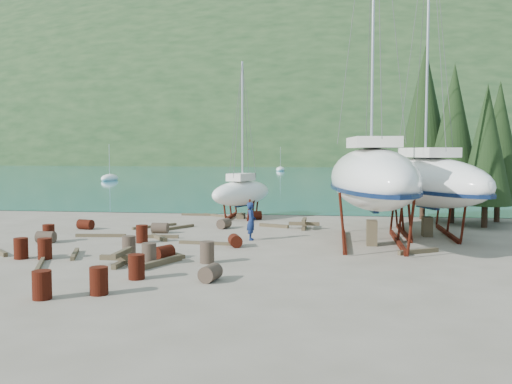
# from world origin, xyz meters

# --- Properties ---
(ground) EXTENTS (600.00, 600.00, 0.00)m
(ground) POSITION_xyz_m (0.00, 0.00, 0.00)
(ground) COLOR #6B6355
(ground) RESTS_ON ground
(bay_water) EXTENTS (700.00, 700.00, 0.00)m
(bay_water) POSITION_xyz_m (0.00, 315.00, 0.01)
(bay_water) COLOR #186C7B
(bay_water) RESTS_ON ground
(far_hill) EXTENTS (800.00, 360.00, 110.00)m
(far_hill) POSITION_xyz_m (0.00, 320.00, 0.00)
(far_hill) COLOR #1C361B
(far_hill) RESTS_ON ground
(far_house_left) EXTENTS (6.60, 5.60, 5.60)m
(far_house_left) POSITION_xyz_m (-60.00, 190.00, 2.92)
(far_house_left) COLOR beige
(far_house_left) RESTS_ON ground
(far_house_center) EXTENTS (6.60, 5.60, 5.60)m
(far_house_center) POSITION_xyz_m (-20.00, 190.00, 2.92)
(far_house_center) COLOR beige
(far_house_center) RESTS_ON ground
(far_house_right) EXTENTS (6.60, 5.60, 5.60)m
(far_house_right) POSITION_xyz_m (30.00, 190.00, 2.92)
(far_house_right) COLOR beige
(far_house_right) RESTS_ON ground
(cypress_near_right) EXTENTS (3.60, 3.60, 10.00)m
(cypress_near_right) POSITION_xyz_m (12.50, 12.00, 5.79)
(cypress_near_right) COLOR black
(cypress_near_right) RESTS_ON ground
(cypress_mid_right) EXTENTS (3.06, 3.06, 8.50)m
(cypress_mid_right) POSITION_xyz_m (14.00, 10.00, 4.92)
(cypress_mid_right) COLOR black
(cypress_mid_right) RESTS_ON ground
(cypress_back_left) EXTENTS (4.14, 4.14, 11.50)m
(cypress_back_left) POSITION_xyz_m (11.00, 14.00, 6.66)
(cypress_back_left) COLOR black
(cypress_back_left) RESTS_ON ground
(cypress_far_right) EXTENTS (3.24, 3.24, 9.00)m
(cypress_far_right) POSITION_xyz_m (15.50, 13.00, 5.21)
(cypress_far_right) COLOR black
(cypress_far_right) RESTS_ON ground
(moored_boat_left) EXTENTS (2.00, 5.00, 6.05)m
(moored_boat_left) POSITION_xyz_m (-30.00, 60.00, 0.39)
(moored_boat_left) COLOR white
(moored_boat_left) RESTS_ON ground
(moored_boat_mid) EXTENTS (2.00, 5.00, 6.05)m
(moored_boat_mid) POSITION_xyz_m (10.00, 80.00, 0.39)
(moored_boat_mid) COLOR white
(moored_boat_mid) RESTS_ON ground
(moored_boat_far) EXTENTS (2.00, 5.00, 6.05)m
(moored_boat_far) POSITION_xyz_m (-8.00, 110.00, 0.39)
(moored_boat_far) COLOR white
(moored_boat_far) RESTS_ON ground
(large_sailboat_near) EXTENTS (5.07, 13.10, 20.12)m
(large_sailboat_near) POSITION_xyz_m (6.98, 3.14, 3.24)
(large_sailboat_near) COLOR white
(large_sailboat_near) RESTS_ON ground
(large_sailboat_far) EXTENTS (7.00, 11.72, 17.84)m
(large_sailboat_far) POSITION_xyz_m (10.08, 6.44, 2.91)
(large_sailboat_far) COLOR white
(large_sailboat_far) RESTS_ON ground
(small_sailboat_shore) EXTENTS (4.38, 6.91, 10.58)m
(small_sailboat_shore) POSITION_xyz_m (-1.09, 12.89, 1.75)
(small_sailboat_shore) COLOR white
(small_sailboat_shore) RESTS_ON ground
(worker) EXTENTS (0.54, 0.75, 1.93)m
(worker) POSITION_xyz_m (1.01, 3.30, 0.97)
(worker) COLOR #11204C
(worker) RESTS_ON ground
(drum_0) EXTENTS (0.58, 0.58, 0.88)m
(drum_0) POSITION_xyz_m (-6.77, -3.06, 0.44)
(drum_0) COLOR #4F1A0D
(drum_0) RESTS_ON ground
(drum_1) EXTENTS (0.74, 0.98, 0.58)m
(drum_1) POSITION_xyz_m (0.98, -6.09, 0.29)
(drum_1) COLOR #2D2823
(drum_1) RESTS_ON ground
(drum_2) EXTENTS (1.00, 0.78, 0.58)m
(drum_2) POSITION_xyz_m (-9.11, 5.93, 0.29)
(drum_2) COLOR #4F1A0D
(drum_2) RESTS_ON ground
(drum_3) EXTENTS (0.58, 0.58, 0.88)m
(drum_3) POSITION_xyz_m (-3.56, -9.18, 0.44)
(drum_3) COLOR #4F1A0D
(drum_3) RESTS_ON ground
(drum_4) EXTENTS (1.01, 0.80, 0.58)m
(drum_4) POSITION_xyz_m (-0.06, 12.00, 0.29)
(drum_4) COLOR #4F1A0D
(drum_4) RESTS_ON ground
(drum_5) EXTENTS (0.58, 0.58, 0.88)m
(drum_5) POSITION_xyz_m (-2.05, -3.65, 0.44)
(drum_5) COLOR #2D2823
(drum_5) RESTS_ON ground
(drum_6) EXTENTS (0.84, 1.02, 0.58)m
(drum_6) POSITION_xyz_m (0.56, 1.13, 0.29)
(drum_6) COLOR #4F1A0D
(drum_6) RESTS_ON ground
(drum_7) EXTENTS (0.58, 0.58, 0.88)m
(drum_7) POSITION_xyz_m (-2.08, -8.40, 0.44)
(drum_7) COLOR #4F1A0D
(drum_7) RESTS_ON ground
(drum_8) EXTENTS (0.58, 0.58, 0.88)m
(drum_8) POSITION_xyz_m (-8.91, 1.27, 0.44)
(drum_8) COLOR #4F1A0D
(drum_8) RESTS_ON ground
(drum_9) EXTENTS (0.89, 0.59, 0.58)m
(drum_9) POSITION_xyz_m (-4.36, 5.04, 0.29)
(drum_9) COLOR #2D2823
(drum_9) RESTS_ON ground
(drum_10) EXTENTS (0.58, 0.58, 0.88)m
(drum_10) POSITION_xyz_m (-1.67, -6.13, 0.44)
(drum_10) COLOR #4F1A0D
(drum_10) RESTS_ON ground
(drum_11) EXTENTS (0.80, 1.01, 0.58)m
(drum_11) POSITION_xyz_m (-1.23, 7.43, 0.29)
(drum_11) COLOR #2D2823
(drum_11) RESTS_ON ground
(drum_12) EXTENTS (0.90, 1.04, 0.58)m
(drum_12) POSITION_xyz_m (-1.85, -2.40, 0.29)
(drum_12) COLOR #4F1A0D
(drum_12) RESTS_ON ground
(drum_13) EXTENTS (0.58, 0.58, 0.88)m
(drum_13) POSITION_xyz_m (-7.81, -3.11, 0.44)
(drum_13) COLOR #4F1A0D
(drum_13) RESTS_ON ground
(drum_14) EXTENTS (0.58, 0.58, 0.88)m
(drum_14) POSITION_xyz_m (-4.22, 1.68, 0.44)
(drum_14) COLOR #4F1A0D
(drum_14) RESTS_ON ground
(drum_15) EXTENTS (0.89, 0.59, 0.58)m
(drum_15) POSITION_xyz_m (-8.91, 0.99, 0.29)
(drum_15) COLOR #2D2823
(drum_15) RESTS_ON ground
(drum_16) EXTENTS (0.58, 0.58, 0.88)m
(drum_16) POSITION_xyz_m (-3.52, -1.94, 0.44)
(drum_16) COLOR #2D2823
(drum_16) RESTS_ON ground
(drum_17) EXTENTS (0.58, 0.58, 0.88)m
(drum_17) POSITION_xyz_m (0.14, -2.92, 0.44)
(drum_17) COLOR #2D2823
(drum_17) RESTS_ON ground
(timber_0) EXTENTS (1.94, 1.52, 0.14)m
(timber_0) POSITION_xyz_m (-3.06, 13.55, 0.07)
(timber_0) COLOR brown
(timber_0) RESTS_ON ground
(timber_1) EXTENTS (1.90, 1.29, 0.19)m
(timber_1) POSITION_xyz_m (8.90, 0.50, 0.10)
(timber_1) COLOR brown
(timber_1) RESTS_ON ground
(timber_3) EXTENTS (1.35, 2.86, 0.15)m
(timber_3) POSITION_xyz_m (-6.13, -4.66, 0.07)
(timber_3) COLOR brown
(timber_3) RESTS_ON ground
(timber_4) EXTENTS (1.89, 0.32, 0.17)m
(timber_4) POSITION_xyz_m (-3.77, 3.27, 0.09)
(timber_4) COLOR brown
(timber_4) RESTS_ON ground
(timber_5) EXTENTS (1.98, 1.94, 0.16)m
(timber_5) POSITION_xyz_m (-1.97, -1.26, 0.08)
(timber_5) COLOR brown
(timber_5) RESTS_ON ground
(timber_6) EXTENTS (1.84, 0.86, 0.19)m
(timber_6) POSITION_xyz_m (1.61, 8.40, 0.10)
(timber_6) COLOR brown
(timber_6) RESTS_ON ground
(timber_8) EXTENTS (1.30, 1.57, 0.19)m
(timber_8) POSITION_xyz_m (-3.71, 2.82, 0.09)
(timber_8) COLOR brown
(timber_8) RESTS_ON ground
(timber_9) EXTENTS (2.58, 0.20, 0.15)m
(timber_9) POSITION_xyz_m (-4.28, 13.83, 0.08)
(timber_9) COLOR brown
(timber_9) RESTS_ON ground
(timber_10) EXTENTS (1.59, 2.64, 0.16)m
(timber_10) POSITION_xyz_m (-3.96, 6.72, 0.08)
(timber_10) COLOR brown
(timber_10) RESTS_ON ground
(timber_11) EXTENTS (2.63, 0.40, 0.15)m
(timber_11) POSITION_xyz_m (-1.02, 1.59, 0.08)
(timber_11) COLOR brown
(timber_11) RESTS_ON ground
(timber_12) EXTENTS (0.99, 2.26, 0.17)m
(timber_12) POSITION_xyz_m (-5.89, -2.16, 0.08)
(timber_12) COLOR brown
(timber_12) RESTS_ON ground
(timber_15) EXTENTS (2.01, 2.47, 0.15)m
(timber_15) POSITION_xyz_m (-5.41, 7.32, 0.07)
(timber_15) COLOR brown
(timber_15) RESTS_ON ground
(timber_16) EXTENTS (1.20, 2.53, 0.23)m
(timber_16) POSITION_xyz_m (-1.61, -3.67, 0.11)
(timber_16) COLOR brown
(timber_16) RESTS_ON ground
(timber_17) EXTENTS (2.67, 0.47, 0.16)m
(timber_17) POSITION_xyz_m (-7.03, 3.23, 0.08)
(timber_17) COLOR brown
(timber_17) RESTS_ON ground
(timber_pile_fore) EXTENTS (1.80, 1.80, 0.60)m
(timber_pile_fore) POSITION_xyz_m (-3.09, -3.85, 0.30)
(timber_pile_fore) COLOR brown
(timber_pile_fore) RESTS_ON ground
(timber_pile_aft) EXTENTS (1.80, 1.80, 0.60)m
(timber_pile_aft) POSITION_xyz_m (3.43, 7.94, 0.30)
(timber_pile_aft) COLOR brown
(timber_pile_aft) RESTS_ON ground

